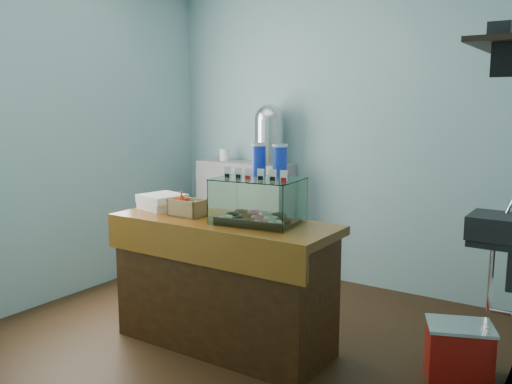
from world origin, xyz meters
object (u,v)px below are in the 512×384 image
Objects in this scene: counter at (223,282)px; red_cooler at (459,351)px; coffee_urn at (269,133)px; display_case at (260,198)px.

counter is 3.38× the size of red_cooler.
coffee_urn reaches higher than red_cooler.
display_case is at bearing 15.55° from counter.
display_case is 1.02× the size of coffee_urn.
red_cooler is (1.23, 0.36, -0.89)m from display_case.
counter is 0.67m from display_case.
red_cooler is at bearing 16.07° from counter.
red_cooler is (1.49, 0.43, -0.28)m from counter.
counter is 1.57m from red_cooler.
counter is at bearing -68.88° from coffee_urn.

